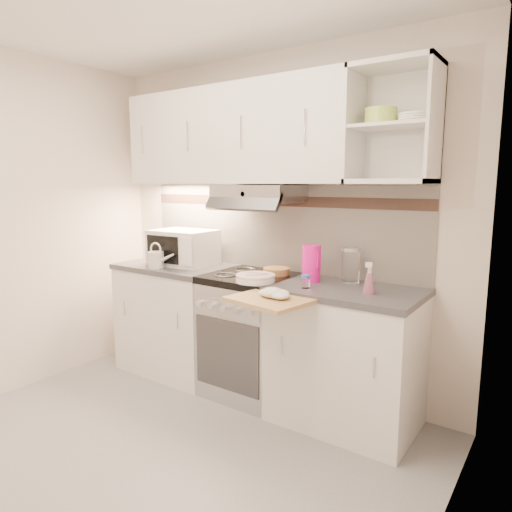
{
  "coord_description": "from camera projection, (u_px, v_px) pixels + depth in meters",
  "views": [
    {
      "loc": [
        1.88,
        -1.53,
        1.55
      ],
      "look_at": [
        0.15,
        0.95,
        1.07
      ],
      "focal_mm": 32.0,
      "sensor_mm": 36.0,
      "label": 1
    }
  ],
  "objects": [
    {
      "name": "ground",
      "position": [
        137.0,
        464.0,
        2.55
      ],
      "size": [
        3.0,
        3.0,
        0.0
      ],
      "primitive_type": "plane",
      "color": "gray",
      "rests_on": "ground"
    },
    {
      "name": "room_shell",
      "position": [
        176.0,
        170.0,
        2.59
      ],
      "size": [
        3.04,
        2.84,
        2.52
      ],
      "color": "beige",
      "rests_on": "ground"
    },
    {
      "name": "base_cabinet_left",
      "position": [
        178.0,
        320.0,
        3.79
      ],
      "size": [
        0.9,
        0.6,
        0.86
      ],
      "primitive_type": "cube",
      "color": "white",
      "rests_on": "ground"
    },
    {
      "name": "worktop_left",
      "position": [
        177.0,
        267.0,
        3.72
      ],
      "size": [
        0.92,
        0.62,
        0.04
      ],
      "primitive_type": "cube",
      "color": "#47474C",
      "rests_on": "base_cabinet_left"
    },
    {
      "name": "base_cabinet_right",
      "position": [
        345.0,
        359.0,
        2.95
      ],
      "size": [
        0.9,
        0.6,
        0.86
      ],
      "primitive_type": "cube",
      "color": "white",
      "rests_on": "ground"
    },
    {
      "name": "worktop_right",
      "position": [
        348.0,
        291.0,
        2.87
      ],
      "size": [
        0.92,
        0.62,
        0.04
      ],
      "primitive_type": "cube",
      "color": "#47474C",
      "rests_on": "base_cabinet_right"
    },
    {
      "name": "electric_range",
      "position": [
        251.0,
        334.0,
        3.37
      ],
      "size": [
        0.6,
        0.6,
        0.9
      ],
      "color": "#B7B7BC",
      "rests_on": "ground"
    },
    {
      "name": "microwave",
      "position": [
        183.0,
        247.0,
        3.7
      ],
      "size": [
        0.51,
        0.39,
        0.28
      ],
      "rotation": [
        0.0,
        0.0,
        0.05
      ],
      "color": "white",
      "rests_on": "worktop_left"
    },
    {
      "name": "watering_can",
      "position": [
        157.0,
        259.0,
        3.53
      ],
      "size": [
        0.24,
        0.12,
        0.2
      ],
      "rotation": [
        0.0,
        0.0,
        0.13
      ],
      "color": "silver",
      "rests_on": "worktop_left"
    },
    {
      "name": "plate_stack",
      "position": [
        255.0,
        278.0,
        3.05
      ],
      "size": [
        0.26,
        0.26,
        0.06
      ],
      "rotation": [
        0.0,
        0.0,
        0.38
      ],
      "color": "white",
      "rests_on": "electric_range"
    },
    {
      "name": "bread_loaf",
      "position": [
        276.0,
        271.0,
        3.3
      ],
      "size": [
        0.19,
        0.19,
        0.05
      ],
      "primitive_type": "cylinder",
      "color": "olive",
      "rests_on": "electric_range"
    },
    {
      "name": "pink_pitcher",
      "position": [
        311.0,
        263.0,
        3.05
      ],
      "size": [
        0.13,
        0.12,
        0.25
      ],
      "rotation": [
        0.0,
        0.0,
        -0.23
      ],
      "color": "#EE1092",
      "rests_on": "worktop_right"
    },
    {
      "name": "glass_jar",
      "position": [
        350.0,
        265.0,
        3.0
      ],
      "size": [
        0.13,
        0.13,
        0.24
      ],
      "rotation": [
        0.0,
        0.0,
        -0.03
      ],
      "color": "white",
      "rests_on": "worktop_right"
    },
    {
      "name": "spice_jar",
      "position": [
        306.0,
        281.0,
        2.87
      ],
      "size": [
        0.06,
        0.06,
        0.08
      ],
      "rotation": [
        0.0,
        0.0,
        -0.39
      ],
      "color": "silver",
      "rests_on": "worktop_right"
    },
    {
      "name": "spray_bottle",
      "position": [
        369.0,
        281.0,
        2.72
      ],
      "size": [
        0.08,
        0.08,
        0.2
      ],
      "rotation": [
        0.0,
        0.0,
        0.33
      ],
      "color": "pink",
      "rests_on": "worktop_right"
    },
    {
      "name": "cutting_board",
      "position": [
        272.0,
        299.0,
        2.7
      ],
      "size": [
        0.51,
        0.47,
        0.02
      ],
      "primitive_type": "cube",
      "rotation": [
        0.0,
        0.0,
        -0.16
      ],
      "color": "tan",
      "rests_on": "base_cabinet_right"
    },
    {
      "name": "dish_towel",
      "position": [
        272.0,
        293.0,
        2.69
      ],
      "size": [
        0.24,
        0.21,
        0.06
      ],
      "primitive_type": null,
      "rotation": [
        0.0,
        0.0,
        -0.04
      ],
      "color": "white",
      "rests_on": "cutting_board"
    }
  ]
}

